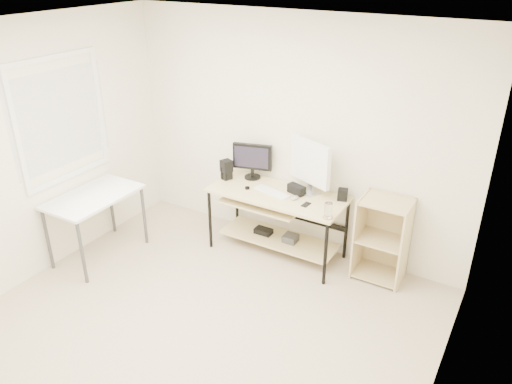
{
  "coord_description": "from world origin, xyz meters",
  "views": [
    {
      "loc": [
        2.26,
        -2.64,
        3.11
      ],
      "look_at": [
        -0.06,
        1.3,
        0.9
      ],
      "focal_mm": 35.0,
      "sensor_mm": 36.0,
      "label": 1
    }
  ],
  "objects": [
    {
      "name": "volume_puck",
      "position": [
        -0.34,
        1.58,
        0.76
      ],
      "size": [
        0.07,
        0.07,
        0.02
      ],
      "primitive_type": "cylinder",
      "rotation": [
        0.0,
        0.0,
        0.39
      ],
      "color": "black",
      "rests_on": "desk"
    },
    {
      "name": "speaker_right",
      "position": [
        0.66,
        1.86,
        0.81
      ],
      "size": [
        0.12,
        0.12,
        0.12
      ],
      "primitive_type": "cube",
      "rotation": [
        0.0,
        0.0,
        0.28
      ],
      "color": "black",
      "rests_on": "desk"
    },
    {
      "name": "mouse",
      "position": [
        0.23,
        1.62,
        0.77
      ],
      "size": [
        0.07,
        0.11,
        0.04
      ],
      "primitive_type": "ellipsoid",
      "rotation": [
        0.0,
        0.0,
        -0.08
      ],
      "color": "#ACACB0",
      "rests_on": "desk"
    },
    {
      "name": "center_speaker",
      "position": [
        0.18,
        1.75,
        0.8
      ],
      "size": [
        0.22,
        0.14,
        0.1
      ],
      "primitive_type": "cube",
      "rotation": [
        0.0,
        0.0,
        -0.3
      ],
      "color": "black",
      "rests_on": "desk"
    },
    {
      "name": "black_monitor",
      "position": [
        -0.44,
        1.86,
        0.99
      ],
      "size": [
        0.45,
        0.19,
        0.41
      ],
      "rotation": [
        0.0,
        0.0,
        0.27
      ],
      "color": "black",
      "rests_on": "desk"
    },
    {
      "name": "audio_controller",
      "position": [
        -0.68,
        1.66,
        0.82
      ],
      "size": [
        0.08,
        0.05,
        0.15
      ],
      "primitive_type": "cube",
      "rotation": [
        0.0,
        0.0,
        -0.05
      ],
      "color": "black",
      "rests_on": "desk"
    },
    {
      "name": "white_imac",
      "position": [
        0.29,
        1.83,
        1.09
      ],
      "size": [
        0.53,
        0.26,
        0.59
      ],
      "rotation": [
        0.0,
        0.0,
        -0.39
      ],
      "color": "silver",
      "rests_on": "desk"
    },
    {
      "name": "room",
      "position": [
        -0.14,
        0.04,
        1.32
      ],
      "size": [
        4.01,
        4.01,
        2.62
      ],
      "color": "#BEAD92",
      "rests_on": "ground"
    },
    {
      "name": "smartphone",
      "position": [
        0.39,
        1.56,
        0.75
      ],
      "size": [
        0.07,
        0.12,
        0.01
      ],
      "primitive_type": "cube",
      "rotation": [
        0.0,
        0.0,
        -0.09
      ],
      "color": "black",
      "rests_on": "desk"
    },
    {
      "name": "coaster",
      "position": [
        0.69,
        1.41,
        0.75
      ],
      "size": [
        0.12,
        0.12,
        0.01
      ],
      "primitive_type": "cylinder",
      "rotation": [
        0.0,
        0.0,
        0.27
      ],
      "color": "#AC714D",
      "rests_on": "desk"
    },
    {
      "name": "desk",
      "position": [
        -0.03,
        1.66,
        0.54
      ],
      "size": [
        1.5,
        0.65,
        0.75
      ],
      "color": "beige",
      "rests_on": "ground"
    },
    {
      "name": "side_table",
      "position": [
        -1.68,
        0.6,
        0.67
      ],
      "size": [
        0.6,
        1.0,
        0.75
      ],
      "color": "white",
      "rests_on": "ground"
    },
    {
      "name": "speaker_left",
      "position": [
        -0.68,
        1.69,
        0.87
      ],
      "size": [
        0.15,
        0.15,
        0.23
      ],
      "rotation": [
        0.0,
        0.0,
        -0.43
      ],
      "color": "black",
      "rests_on": "desk"
    },
    {
      "name": "keyboard",
      "position": [
        -0.06,
        1.63,
        0.76
      ],
      "size": [
        0.45,
        0.22,
        0.02
      ],
      "primitive_type": "cube",
      "rotation": [
        0.0,
        0.0,
        -0.24
      ],
      "color": "white",
      "rests_on": "desk"
    },
    {
      "name": "drinking_glass",
      "position": [
        0.69,
        1.41,
        0.83
      ],
      "size": [
        0.1,
        0.1,
        0.16
      ],
      "primitive_type": "cylinder",
      "rotation": [
        0.0,
        0.0,
        0.27
      ],
      "color": "white",
      "rests_on": "coaster"
    },
    {
      "name": "shelf_unit",
      "position": [
        1.15,
        1.82,
        0.45
      ],
      "size": [
        0.5,
        0.4,
        0.9
      ],
      "color": "#D0B982",
      "rests_on": "ground"
    }
  ]
}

